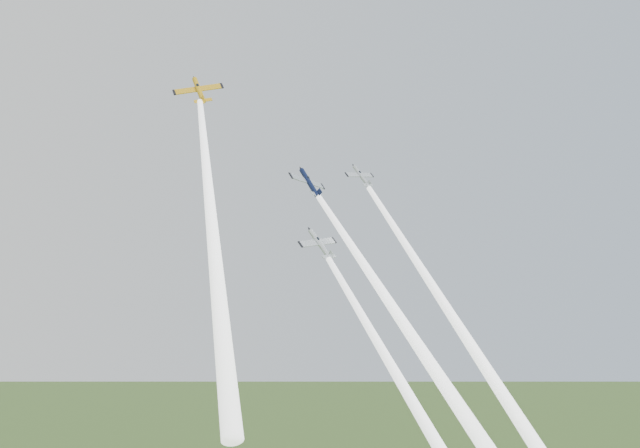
{
  "coord_description": "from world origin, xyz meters",
  "views": [
    {
      "loc": [
        -65.61,
        -119.29,
        76.28
      ],
      "look_at": [
        0.0,
        -6.0,
        92.0
      ],
      "focal_mm": 45.0,
      "sensor_mm": 36.0,
      "label": 1
    }
  ],
  "objects_px": {
    "plane_yellow": "(199,90)",
    "plane_silver_low": "(320,244)",
    "plane_navy": "(309,183)",
    "plane_silver_right": "(361,176)"
  },
  "relations": [
    {
      "from": "plane_yellow",
      "to": "plane_silver_low",
      "type": "relative_size",
      "value": 1.13
    },
    {
      "from": "plane_yellow",
      "to": "plane_navy",
      "type": "distance_m",
      "value": 24.64
    },
    {
      "from": "plane_yellow",
      "to": "plane_silver_right",
      "type": "xyz_separation_m",
      "value": [
        31.49,
        -2.33,
        -12.41
      ]
    },
    {
      "from": "plane_navy",
      "to": "plane_silver_right",
      "type": "height_order",
      "value": "plane_silver_right"
    },
    {
      "from": "plane_silver_right",
      "to": "plane_silver_low",
      "type": "bearing_deg",
      "value": -151.99
    },
    {
      "from": "plane_yellow",
      "to": "plane_silver_right",
      "type": "distance_m",
      "value": 33.92
    },
    {
      "from": "plane_yellow",
      "to": "plane_silver_right",
      "type": "height_order",
      "value": "plane_yellow"
    },
    {
      "from": "plane_silver_right",
      "to": "plane_silver_low",
      "type": "height_order",
      "value": "plane_silver_right"
    },
    {
      "from": "plane_yellow",
      "to": "plane_silver_low",
      "type": "bearing_deg",
      "value": -30.13
    },
    {
      "from": "plane_yellow",
      "to": "plane_navy",
      "type": "bearing_deg",
      "value": -8.02
    }
  ]
}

